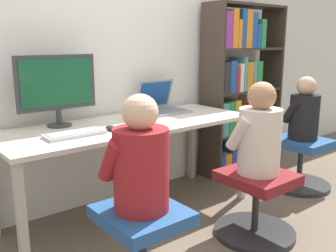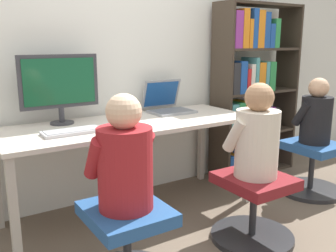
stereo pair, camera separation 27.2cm
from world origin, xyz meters
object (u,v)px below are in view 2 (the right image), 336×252
(laptop, at_px, (168,106))
(person_at_monitor, at_px, (125,160))
(person_at_laptop, at_px, (257,136))
(bookshelf, at_px, (250,93))
(keyboard, at_px, (72,132))
(person_near_shelf, at_px, (316,115))
(office_chair_side, at_px, (312,167))
(office_chair_right, at_px, (253,207))
(desktop_monitor, at_px, (60,86))
(office_chair_left, at_px, (127,245))

(laptop, relative_size, person_at_monitor, 0.58)
(person_at_laptop, relative_size, bookshelf, 0.37)
(keyboard, distance_m, person_near_shelf, 2.06)
(person_at_monitor, bearing_deg, office_chair_side, 8.14)
(bookshelf, distance_m, person_near_shelf, 0.68)
(person_at_monitor, bearing_deg, keyboard, 95.08)
(office_chair_right, relative_size, person_at_monitor, 0.91)
(bookshelf, bearing_deg, desktop_monitor, 178.69)
(office_chair_side, xyz_separation_m, person_near_shelf, (0.00, 0.00, 0.47))
(person_at_monitor, relative_size, office_chair_side, 1.09)
(desktop_monitor, distance_m, keyboard, 0.42)
(person_at_monitor, height_order, person_at_laptop, same)
(office_chair_right, bearing_deg, person_near_shelf, 16.96)
(desktop_monitor, xyz_separation_m, bookshelf, (1.84, -0.04, -0.19))
(person_at_laptop, xyz_separation_m, bookshelf, (0.88, 0.96, 0.10))
(office_chair_side, bearing_deg, office_chair_right, -163.24)
(office_chair_right, distance_m, office_chair_side, 1.08)
(bookshelf, bearing_deg, office_chair_side, -76.73)
(office_chair_left, bearing_deg, person_at_monitor, 90.00)
(laptop, xyz_separation_m, office_chair_right, (0.05, -0.98, -0.55))
(keyboard, distance_m, office_chair_side, 2.12)
(keyboard, bearing_deg, office_chair_right, -34.58)
(desktop_monitor, bearing_deg, bookshelf, -1.31)
(person_at_monitor, height_order, person_near_shelf, person_at_monitor)
(office_chair_right, relative_size, office_chair_side, 1.00)
(laptop, distance_m, office_chair_left, 1.42)
(person_at_monitor, bearing_deg, office_chair_right, -1.87)
(office_chair_right, relative_size, person_at_laptop, 0.91)
(office_chair_left, height_order, bookshelf, bookshelf)
(laptop, height_order, keyboard, laptop)
(desktop_monitor, height_order, laptop, desktop_monitor)
(desktop_monitor, relative_size, office_chair_left, 1.01)
(keyboard, height_order, bookshelf, bookshelf)
(office_chair_right, xyz_separation_m, person_near_shelf, (1.04, 0.32, 0.47))
(keyboard, xyz_separation_m, bookshelf, (1.87, 0.28, 0.08))
(person_at_laptop, bearing_deg, person_near_shelf, 16.74)
(laptop, relative_size, bookshelf, 0.21)
(desktop_monitor, xyz_separation_m, laptop, (0.91, -0.02, -0.22))
(bookshelf, bearing_deg, office_chair_left, -152.68)
(person_at_monitor, bearing_deg, person_near_shelf, 8.26)
(office_chair_left, relative_size, bookshelf, 0.34)
(laptop, bearing_deg, keyboard, -162.27)
(person_near_shelf, bearing_deg, office_chair_side, -90.00)
(person_at_monitor, height_order, office_chair_side, person_at_monitor)
(bookshelf, bearing_deg, person_near_shelf, -76.65)
(desktop_monitor, relative_size, bookshelf, 0.34)
(bookshelf, bearing_deg, laptop, 178.76)
(desktop_monitor, relative_size, person_at_monitor, 0.92)
(person_near_shelf, bearing_deg, keyboard, 169.74)
(person_at_monitor, xyz_separation_m, office_chair_side, (1.97, 0.28, -0.49))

